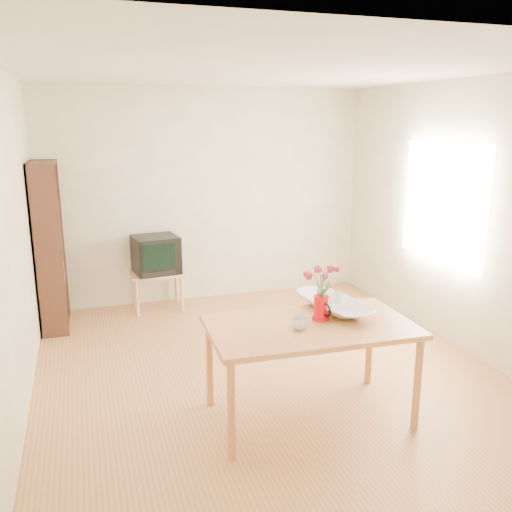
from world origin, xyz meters
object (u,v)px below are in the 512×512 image
object	(u,v)px
mug	(299,324)
bowl	(334,280)
table	(310,334)
pitcher	(321,309)
television	(156,254)

from	to	relation	value
mug	bowl	xyz separation A→B (m)	(0.41, 0.30, 0.20)
table	pitcher	xyz separation A→B (m)	(0.11, 0.07, 0.16)
bowl	mug	bearing A→B (deg)	-144.14
pitcher	television	size ratio (longest dim) A/B	0.37
table	pitcher	world-z (taller)	pitcher
pitcher	television	distance (m)	2.90
bowl	pitcher	bearing A→B (deg)	-137.83
table	bowl	size ratio (longest dim) A/B	2.95
pitcher	bowl	bearing A→B (deg)	30.99
mug	television	world-z (taller)	television
table	mug	world-z (taller)	mug
pitcher	mug	xyz separation A→B (m)	(-0.23, -0.13, -0.04)
bowl	television	bearing A→B (deg)	111.99
pitcher	mug	distance (m)	0.27
table	pitcher	bearing A→B (deg)	33.07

